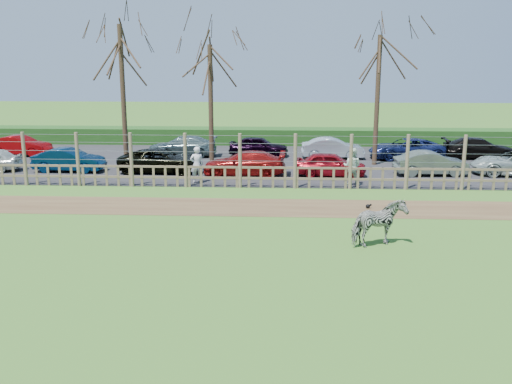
{
  "coord_description": "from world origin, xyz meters",
  "views": [
    {
      "loc": [
        1.99,
        -17.42,
        5.8
      ],
      "look_at": [
        1.0,
        2.5,
        1.1
      ],
      "focal_mm": 40.0,
      "sensor_mm": 36.0,
      "label": 1
    }
  ],
  "objects_px": {
    "tree_left": "(121,62)",
    "car_2": "(161,161)",
    "tree_right": "(379,69)",
    "car_13": "(479,148)",
    "car_5": "(431,163)",
    "visitor_a": "(197,165)",
    "car_3": "(244,163)",
    "car_11": "(333,148)",
    "car_9": "(182,146)",
    "car_12": "(406,149)",
    "car_4": "(331,164)",
    "car_10": "(259,146)",
    "visitor_b": "(352,166)",
    "car_7": "(21,146)",
    "zebra": "(379,223)",
    "crow": "(368,206)",
    "car_1": "(69,160)",
    "tree_mid": "(210,76)"
  },
  "relations": [
    {
      "from": "car_4",
      "to": "car_2",
      "type": "bearing_deg",
      "value": 91.38
    },
    {
      "from": "car_9",
      "to": "car_12",
      "type": "xyz_separation_m",
      "value": [
        13.25,
        -0.28,
        0.0
      ]
    },
    {
      "from": "tree_mid",
      "to": "zebra",
      "type": "bearing_deg",
      "value": -62.79
    },
    {
      "from": "car_2",
      "to": "car_3",
      "type": "bearing_deg",
      "value": -95.33
    },
    {
      "from": "car_5",
      "to": "car_2",
      "type": "bearing_deg",
      "value": 86.51
    },
    {
      "from": "car_3",
      "to": "car_11",
      "type": "distance_m",
      "value": 7.04
    },
    {
      "from": "car_7",
      "to": "car_13",
      "type": "xyz_separation_m",
      "value": [
        27.31,
        0.38,
        0.0
      ]
    },
    {
      "from": "tree_left",
      "to": "tree_right",
      "type": "bearing_deg",
      "value": 6.34
    },
    {
      "from": "visitor_b",
      "to": "car_3",
      "type": "xyz_separation_m",
      "value": [
        -5.15,
        2.03,
        -0.26
      ]
    },
    {
      "from": "car_4",
      "to": "car_10",
      "type": "height_order",
      "value": "same"
    },
    {
      "from": "tree_left",
      "to": "car_10",
      "type": "relative_size",
      "value": 2.24
    },
    {
      "from": "car_4",
      "to": "car_13",
      "type": "height_order",
      "value": "same"
    },
    {
      "from": "tree_right",
      "to": "car_13",
      "type": "distance_m",
      "value": 8.21
    },
    {
      "from": "car_4",
      "to": "car_12",
      "type": "height_order",
      "value": "same"
    },
    {
      "from": "zebra",
      "to": "car_5",
      "type": "distance_m",
      "value": 12.09
    },
    {
      "from": "car_3",
      "to": "car_2",
      "type": "bearing_deg",
      "value": -95.2
    },
    {
      "from": "tree_left",
      "to": "car_7",
      "type": "bearing_deg",
      "value": 155.33
    },
    {
      "from": "tree_left",
      "to": "crow",
      "type": "height_order",
      "value": "tree_left"
    },
    {
      "from": "zebra",
      "to": "car_4",
      "type": "distance_m",
      "value": 10.75
    },
    {
      "from": "car_7",
      "to": "car_11",
      "type": "distance_m",
      "value": 18.74
    },
    {
      "from": "crow",
      "to": "car_12",
      "type": "distance_m",
      "value": 11.99
    },
    {
      "from": "crow",
      "to": "car_2",
      "type": "bearing_deg",
      "value": 145.24
    },
    {
      "from": "crow",
      "to": "visitor_a",
      "type": "bearing_deg",
      "value": 150.29
    },
    {
      "from": "tree_left",
      "to": "crow",
      "type": "xyz_separation_m",
      "value": [
        11.84,
        -7.95,
        -5.52
      ]
    },
    {
      "from": "tree_mid",
      "to": "car_4",
      "type": "xyz_separation_m",
      "value": [
        6.31,
        -2.86,
        -4.23
      ]
    },
    {
      "from": "tree_left",
      "to": "car_2",
      "type": "bearing_deg",
      "value": -29.73
    },
    {
      "from": "tree_right",
      "to": "car_7",
      "type": "bearing_deg",
      "value": 174.8
    },
    {
      "from": "tree_right",
      "to": "car_5",
      "type": "relative_size",
      "value": 2.02
    },
    {
      "from": "tree_left",
      "to": "tree_mid",
      "type": "xyz_separation_m",
      "value": [
        4.5,
        1.0,
        -0.75
      ]
    },
    {
      "from": "car_13",
      "to": "car_3",
      "type": "bearing_deg",
      "value": 114.87
    },
    {
      "from": "car_1",
      "to": "car_13",
      "type": "xyz_separation_m",
      "value": [
        22.57,
        5.08,
        0.0
      ]
    },
    {
      "from": "visitor_a",
      "to": "car_2",
      "type": "height_order",
      "value": "visitor_a"
    },
    {
      "from": "visitor_b",
      "to": "car_10",
      "type": "relative_size",
      "value": 0.49
    },
    {
      "from": "crow",
      "to": "car_12",
      "type": "bearing_deg",
      "value": 71.61
    },
    {
      "from": "tree_left",
      "to": "car_13",
      "type": "bearing_deg",
      "value": 10.75
    },
    {
      "from": "crow",
      "to": "car_3",
      "type": "relative_size",
      "value": 0.06
    },
    {
      "from": "tree_left",
      "to": "visitor_a",
      "type": "bearing_deg",
      "value": -40.14
    },
    {
      "from": "crow",
      "to": "car_13",
      "type": "distance_m",
      "value": 14.25
    },
    {
      "from": "visitor_a",
      "to": "car_5",
      "type": "bearing_deg",
      "value": 176.97
    },
    {
      "from": "visitor_b",
      "to": "tree_right",
      "type": "bearing_deg",
      "value": -90.81
    },
    {
      "from": "zebra",
      "to": "car_3",
      "type": "height_order",
      "value": "zebra"
    },
    {
      "from": "zebra",
      "to": "car_1",
      "type": "distance_m",
      "value": 18.1
    },
    {
      "from": "car_11",
      "to": "visitor_b",
      "type": "bearing_deg",
      "value": -178.19
    },
    {
      "from": "visitor_b",
      "to": "car_7",
      "type": "distance_m",
      "value": 20.36
    },
    {
      "from": "tree_left",
      "to": "visitor_b",
      "type": "relative_size",
      "value": 4.57
    },
    {
      "from": "car_1",
      "to": "car_13",
      "type": "distance_m",
      "value": 23.13
    },
    {
      "from": "visitor_b",
      "to": "car_7",
      "type": "relative_size",
      "value": 0.47
    },
    {
      "from": "car_11",
      "to": "car_7",
      "type": "bearing_deg",
      "value": 89.24
    },
    {
      "from": "car_12",
      "to": "car_2",
      "type": "bearing_deg",
      "value": -77.26
    },
    {
      "from": "zebra",
      "to": "car_7",
      "type": "relative_size",
      "value": 0.48
    }
  ]
}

